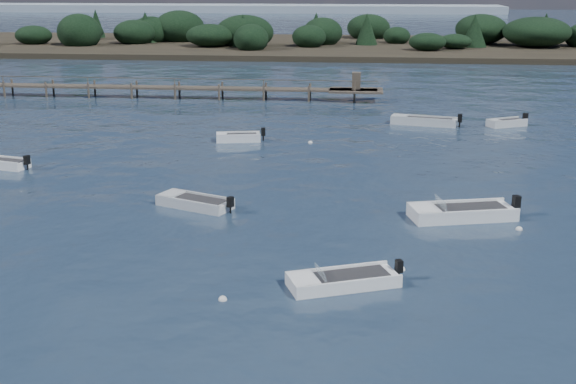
# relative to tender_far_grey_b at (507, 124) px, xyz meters

# --- Properties ---
(ground) EXTENTS (400.00, 400.00, 0.00)m
(ground) POSITION_rel_tender_far_grey_b_xyz_m (-15.91, 22.89, -0.17)
(ground) COLOR #182739
(ground) RESTS_ON ground
(tender_far_grey_b) EXTENTS (3.41, 2.46, 1.18)m
(tender_far_grey_b) POSITION_rel_tender_far_grey_b_xyz_m (0.00, 0.00, 0.00)
(tender_far_grey_b) COLOR #B5B9BC
(tender_far_grey_b) RESTS_ON ground
(dinghy_mid_white_b) EXTENTS (5.52, 3.08, 1.35)m
(dinghy_mid_white_b) POSITION_rel_tender_far_grey_b_xyz_m (-6.41, -23.32, 0.01)
(dinghy_mid_white_b) COLOR white
(dinghy_mid_white_b) RESTS_ON ground
(dinghy_mid_white_a) EXTENTS (4.49, 2.98, 1.05)m
(dinghy_mid_white_a) POSITION_rel_tender_far_grey_b_xyz_m (-11.89, -31.93, -0.03)
(dinghy_mid_white_a) COLOR white
(dinghy_mid_white_a) RESTS_ON ground
(dinghy_extra_a) EXTENTS (5.55, 2.49, 1.31)m
(dinghy_extra_a) POSITION_rel_tender_far_grey_b_xyz_m (-6.44, -0.10, 0.02)
(dinghy_extra_a) COLOR #B5B9BC
(dinghy_extra_a) RESTS_ON ground
(dinghy_mid_grey) EXTENTS (4.24, 2.88, 1.07)m
(dinghy_mid_grey) POSITION_rel_tender_far_grey_b_xyz_m (-19.66, -22.87, -0.02)
(dinghy_mid_grey) COLOR #B5B9BC
(dinghy_mid_grey) RESTS_ON ground
(tender_far_white) EXTENTS (3.56, 1.83, 1.19)m
(tender_far_white) POSITION_rel_tender_far_grey_b_xyz_m (-20.03, -7.47, 0.00)
(tender_far_white) COLOR white
(tender_far_white) RESTS_ON ground
(tender_far_grey) EXTENTS (3.60, 1.95, 1.14)m
(tender_far_grey) POSITION_rel_tender_far_grey_b_xyz_m (-33.14, -16.29, -0.01)
(tender_far_grey) COLOR white
(tender_far_grey) RESTS_ON ground
(buoy_b) EXTENTS (0.32, 0.32, 0.32)m
(buoy_b) POSITION_rel_tender_far_grey_b_xyz_m (-9.62, -30.15, -0.17)
(buoy_b) COLOR silver
(buoy_b) RESTS_ON ground
(buoy_e) EXTENTS (0.32, 0.32, 0.32)m
(buoy_e) POSITION_rel_tender_far_grey_b_xyz_m (-14.89, -7.51, -0.17)
(buoy_e) COLOR silver
(buoy_e) RESTS_ON ground
(buoy_extra_a) EXTENTS (0.32, 0.32, 0.32)m
(buoy_extra_a) POSITION_rel_tender_far_grey_b_xyz_m (-16.18, -33.63, -0.17)
(buoy_extra_a) COLOR silver
(buoy_extra_a) RESTS_ON ground
(buoy_extra_b) EXTENTS (0.32, 0.32, 0.32)m
(buoy_extra_b) POSITION_rel_tender_far_grey_b_xyz_m (-3.97, -24.77, -0.17)
(buoy_extra_b) COLOR silver
(buoy_extra_b) RESTS_ON ground
(jetty) EXTENTS (64.50, 3.20, 3.40)m
(jetty) POSITION_rel_tender_far_grey_b_xyz_m (-37.66, 10.88, 0.82)
(jetty) COLOR #4A4136
(jetty) RESTS_ON ground
(far_headland) EXTENTS (190.00, 40.00, 5.80)m
(far_headland) POSITION_rel_tender_far_grey_b_xyz_m (9.09, 62.89, 1.80)
(far_headland) COLOR black
(far_headland) RESTS_ON ground
(distant_haze) EXTENTS (280.00, 20.00, 2.40)m
(distant_haze) POSITION_rel_tender_far_grey_b_xyz_m (-105.91, 192.89, -0.17)
(distant_haze) COLOR #8695A5
(distant_haze) RESTS_ON ground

